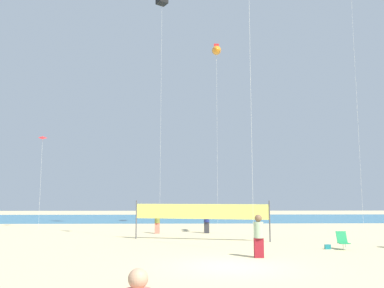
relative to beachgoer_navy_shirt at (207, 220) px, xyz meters
name	(u,v)px	position (x,y,z in m)	size (l,w,h in m)	color
ground_plane	(232,267)	(0.14, -14.07, -0.92)	(120.00, 120.00, 0.00)	#D1BC89
ocean_band	(198,218)	(0.14, 20.34, -0.91)	(120.00, 20.00, 0.01)	teal
beachgoer_navy_shirt	(207,220)	(0.00, 0.00, 0.00)	(0.39, 0.39, 1.72)	#2D2D33
beachgoer_olive_shirt	(157,221)	(-3.56, -0.22, -0.04)	(0.38, 0.38, 1.64)	#EA7260
beachgoer_sage_shirt	(259,235)	(1.57, -11.87, 0.07)	(0.42, 0.42, 1.85)	maroon
folding_beach_chair	(343,240)	(6.32, -9.20, -0.45)	(0.52, 0.65, 0.89)	#1E8C4C
volleyball_net	(201,213)	(-0.65, -4.78, 0.72)	(8.13, 2.10, 2.40)	#4C4C51
beach_handbag	(328,247)	(5.58, -9.09, -0.80)	(0.29, 0.15, 0.23)	#19727A
kite_orange_inflatable	(216,51)	(1.32, 5.81, 15.00)	(0.87, 2.49, 16.64)	silver
kite_red_diamond	(43,138)	(-13.51, 4.06, 6.56)	(0.66, 0.66, 7.76)	silver
kite_white_diamond	(352,12)	(12.33, 1.81, 16.93)	(0.58, 0.58, 19.31)	silver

